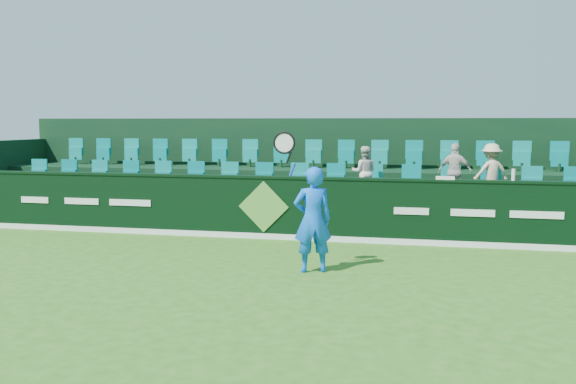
% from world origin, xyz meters
% --- Properties ---
extents(ground, '(60.00, 60.00, 0.00)m').
position_xyz_m(ground, '(0.00, 0.00, 0.00)').
color(ground, '#286919').
rests_on(ground, ground).
extents(sponsor_hoarding, '(16.00, 0.25, 1.35)m').
position_xyz_m(sponsor_hoarding, '(0.00, 4.00, 0.67)').
color(sponsor_hoarding, black).
rests_on(sponsor_hoarding, ground).
extents(stand_tier_front, '(16.00, 2.00, 0.80)m').
position_xyz_m(stand_tier_front, '(0.00, 5.10, 0.40)').
color(stand_tier_front, black).
rests_on(stand_tier_front, ground).
extents(stand_tier_back, '(16.00, 1.80, 1.30)m').
position_xyz_m(stand_tier_back, '(0.00, 7.00, 0.65)').
color(stand_tier_back, black).
rests_on(stand_tier_back, ground).
extents(stand_rear, '(16.00, 4.10, 2.60)m').
position_xyz_m(stand_rear, '(0.00, 7.44, 1.22)').
color(stand_rear, black).
rests_on(stand_rear, ground).
extents(seat_row_front, '(13.50, 0.50, 0.60)m').
position_xyz_m(seat_row_front, '(0.00, 5.50, 1.10)').
color(seat_row_front, '#0C8981').
rests_on(seat_row_front, stand_tier_front).
extents(seat_row_back, '(13.50, 0.50, 0.60)m').
position_xyz_m(seat_row_back, '(0.00, 7.30, 1.60)').
color(seat_row_back, '#0C8981').
rests_on(seat_row_back, stand_tier_back).
extents(tennis_player, '(1.08, 0.64, 2.40)m').
position_xyz_m(tennis_player, '(1.57, 1.16, 0.90)').
color(tennis_player, blue).
rests_on(tennis_player, ground).
extents(spectator_left, '(0.60, 0.49, 1.16)m').
position_xyz_m(spectator_left, '(2.01, 5.12, 1.38)').
color(spectator_left, silver).
rests_on(spectator_left, stand_tier_front).
extents(spectator_middle, '(0.78, 0.48, 1.24)m').
position_xyz_m(spectator_middle, '(3.98, 5.12, 1.42)').
color(spectator_middle, beige).
rests_on(spectator_middle, stand_tier_front).
extents(spectator_right, '(0.92, 0.72, 1.24)m').
position_xyz_m(spectator_right, '(4.73, 5.12, 1.42)').
color(spectator_right, beige).
rests_on(spectator_right, stand_tier_front).
extents(towel, '(0.37, 0.24, 0.05)m').
position_xyz_m(towel, '(3.75, 4.00, 1.38)').
color(towel, silver).
rests_on(towel, sponsor_hoarding).
extents(drinks_bottle, '(0.07, 0.07, 0.23)m').
position_xyz_m(drinks_bottle, '(5.05, 4.00, 1.47)').
color(drinks_bottle, silver).
rests_on(drinks_bottle, sponsor_hoarding).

